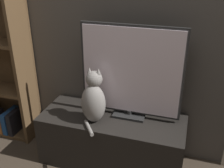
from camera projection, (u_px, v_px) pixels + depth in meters
The scene contains 4 objects.
wall_back at pixel (123, 3), 2.00m from camera, with size 4.80×0.05×2.60m.
tv_stand at pixel (112, 139), 2.22m from camera, with size 1.18×0.47×0.44m.
tv at pixel (131, 73), 1.99m from camera, with size 0.80×0.15×0.75m.
cat at pixel (94, 100), 2.01m from camera, with size 0.20×0.31×0.44m.
Camera 1 is at (0.55, -0.78, 1.60)m, focal length 42.00 mm.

